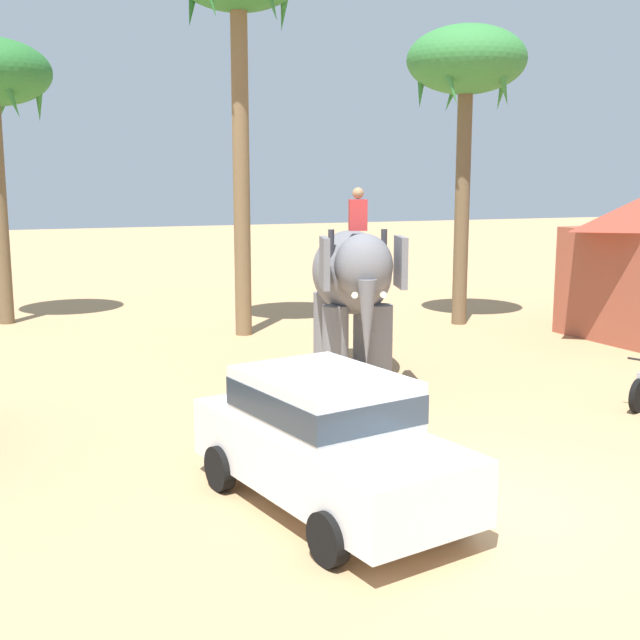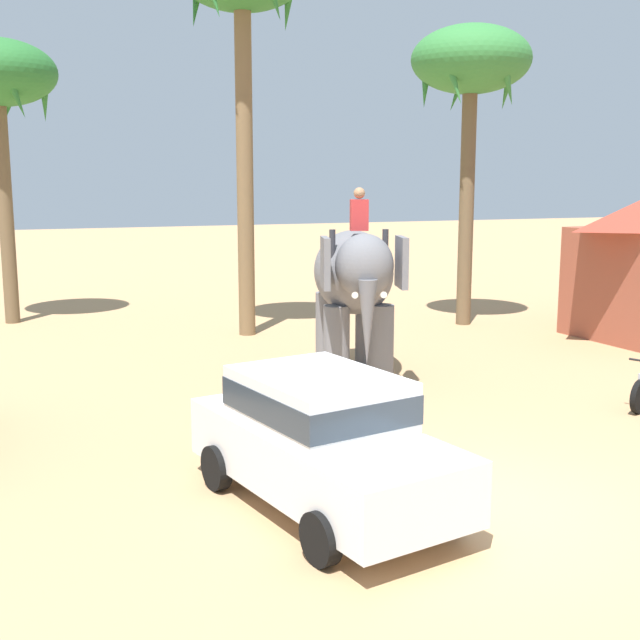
# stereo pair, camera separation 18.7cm
# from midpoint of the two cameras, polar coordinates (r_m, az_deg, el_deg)

# --- Properties ---
(ground_plane) EXTENTS (120.00, 120.00, 0.00)m
(ground_plane) POSITION_cam_midpoint_polar(r_m,az_deg,el_deg) (10.67, 10.96, -12.69)
(ground_plane) COLOR tan
(car_sedan_foreground) EXTENTS (2.50, 4.36, 1.70)m
(car_sedan_foreground) POSITION_cam_midpoint_polar(r_m,az_deg,el_deg) (10.16, -0.11, -8.08)
(car_sedan_foreground) COLOR white
(car_sedan_foreground) RESTS_ON ground
(elephant_with_mahout) EXTENTS (2.48, 4.02, 3.88)m
(elephant_with_mahout) POSITION_cam_midpoint_polar(r_m,az_deg,el_deg) (16.62, 2.00, 2.74)
(elephant_with_mahout) COLOR slate
(elephant_with_mahout) RESTS_ON ground
(palm_tree_near_hut) EXTENTS (3.20, 3.20, 8.07)m
(palm_tree_near_hut) POSITION_cam_midpoint_polar(r_m,az_deg,el_deg) (23.13, 9.94, 16.91)
(palm_tree_near_hut) COLOR brown
(palm_tree_near_hut) RESTS_ON ground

